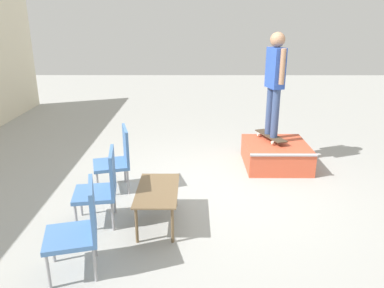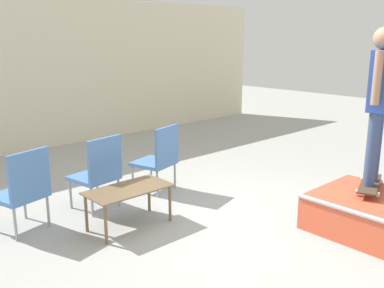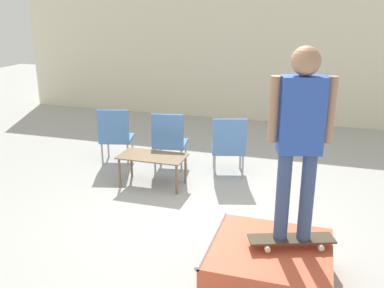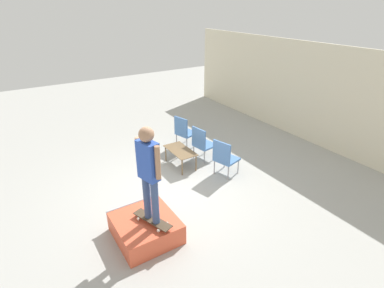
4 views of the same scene
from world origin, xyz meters
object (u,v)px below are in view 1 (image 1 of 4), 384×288
patio_chair_center (102,185)px  patio_chair_right (117,157)px  person_skater (275,76)px  skateboard_on_ramp (271,136)px  patio_chair_left (80,226)px  skate_ramp_box (276,154)px  coffee_table (158,193)px

patio_chair_center → patio_chair_right: bearing=171.3°
person_skater → skateboard_on_ramp: bearing=0.0°
skateboard_on_ramp → person_skater: size_ratio=0.47×
skateboard_on_ramp → patio_chair_right: 2.81m
patio_chair_left → skateboard_on_ramp: bearing=126.4°
skateboard_on_ramp → person_skater: (0.00, 0.00, 1.08)m
skate_ramp_box → coffee_table: coffee_table is taller
patio_chair_left → person_skater: bearing=126.4°
coffee_table → patio_chair_left: bearing=143.9°
coffee_table → patio_chair_center: 0.70m
skate_ramp_box → patio_chair_left: patio_chair_left is taller
skateboard_on_ramp → coffee_table: skateboard_on_ramp is taller
skateboard_on_ramp → person_skater: bearing=0.0°
skateboard_on_ramp → patio_chair_right: size_ratio=0.86×
patio_chair_left → patio_chair_right: bearing=165.6°
coffee_table → patio_chair_center: patio_chair_center is taller
skateboard_on_ramp → patio_chair_center: bearing=110.5°
person_skater → patio_chair_center: (-2.16, 2.55, -1.05)m
coffee_table → patio_chair_left: patio_chair_left is taller
skate_ramp_box → person_skater: 1.38m
coffee_table → patio_chair_right: (1.01, 0.70, 0.11)m
skate_ramp_box → patio_chair_right: (-0.98, 2.63, 0.32)m
skateboard_on_ramp → coffee_table: 2.86m
person_skater → coffee_table: size_ratio=1.80×
person_skater → patio_chair_center: 3.51m
skate_ramp_box → patio_chair_left: size_ratio=1.20×
person_skater → patio_chair_center: bearing=115.5°
skate_ramp_box → coffee_table: size_ratio=1.18×
skate_ramp_box → person_skater: (0.19, 0.07, 1.37)m
patio_chair_left → patio_chair_center: bearing=165.4°
skate_ramp_box → skateboard_on_ramp: size_ratio=1.41×
coffee_table → person_skater: bearing=-40.4°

